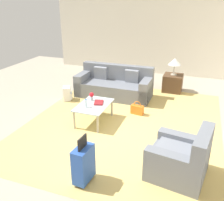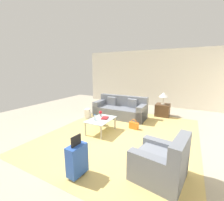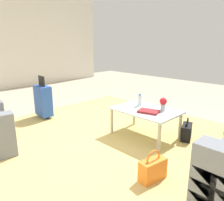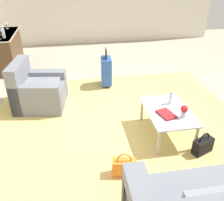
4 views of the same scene
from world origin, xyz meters
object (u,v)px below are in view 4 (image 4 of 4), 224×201
coffee_table (168,114)px  handbag_orange (124,167)px  flower_vase (184,110)px  wine_glass_right_of_centre (2,28)px  bar_console (7,50)px  suitcase_blue (106,70)px  handbag_black (203,145)px  water_bottle (170,99)px  wine_bottle_clear (3,33)px  coffee_table_book (166,114)px  wine_glass_rightmost (6,25)px  armchair (37,92)px  wine_glass_left_of_centre (2,31)px

coffee_table → handbag_orange: 1.19m
coffee_table → flower_vase: flower_vase is taller
wine_glass_right_of_centre → flower_vase: bearing=-139.7°
bar_console → suitcase_blue: bar_console is taller
handbag_black → flower_vase: bearing=36.3°
coffee_table → water_bottle: (0.20, -0.10, 0.15)m
wine_glass_right_of_centre → suitcase_blue: size_ratio=0.18×
suitcase_blue → bar_console: bearing=58.0°
wine_glass_right_of_centre → wine_bottle_clear: (-0.59, -0.15, 0.01)m
wine_bottle_clear → handbag_black: size_ratio=0.84×
handbag_orange → flower_vase: bearing=-61.8°
water_bottle → suitcase_blue: 1.98m
suitcase_blue → handbag_orange: size_ratio=2.37×
coffee_table_book → suitcase_blue: suitcase_blue is taller
coffee_table_book → coffee_table: bearing=-50.0°
wine_glass_right_of_centre → wine_glass_rightmost: 0.34m
wine_bottle_clear → handbag_orange: size_ratio=0.84×
bar_console → water_bottle: bearing=-135.9°
coffee_table_book → handbag_black: coffee_table_book is taller
wine_glass_right_of_centre → handbag_orange: wine_glass_right_of_centre is taller
bar_console → handbag_orange: bearing=-152.4°
coffee_table_book → wine_bottle_clear: size_ratio=1.00×
armchair → handbag_black: 3.15m
coffee_table → handbag_orange: bearing=131.3°
armchair → suitcase_blue: (0.69, -1.47, 0.05)m
wine_bottle_clear → armchair: bearing=-155.1°
wine_glass_rightmost → wine_bottle_clear: wine_bottle_clear is taller
water_bottle → bar_console: bar_console is taller
armchair → coffee_table_book: size_ratio=3.42×
flower_vase → bar_console: (3.72, 3.25, -0.11)m
flower_vase → handbag_orange: (-0.55, 1.02, -0.45)m
water_bottle → handbag_black: bearing=-159.1°
armchair → handbag_orange: (-2.08, -1.30, -0.17)m
coffee_table_book → wine_glass_right_of_centre: bearing=22.7°
bar_console → handbag_black: bar_console is taller
wine_glass_rightmost → handbag_black: (-4.54, -3.47, -0.88)m
armchair → handbag_orange: size_ratio=2.87×
wine_glass_right_of_centre → coffee_table: bearing=-139.4°
coffee_table → wine_glass_left_of_centre: bearing=42.8°
bar_console → suitcase_blue: size_ratio=1.74×
flower_vase → handbag_black: bearing=-143.7°
handbag_black → wine_glass_rightmost: bearing=37.4°
flower_vase → wine_bottle_clear: size_ratio=0.68×
water_bottle → suitcase_blue: (1.80, 0.80, -0.19)m
bar_console → wine_glass_right_of_centre: 0.57m
water_bottle → handbag_black: 0.89m
suitcase_blue → water_bottle: bearing=-156.0°
wine_glass_rightmost → handbag_black: bearing=-142.6°
coffee_table_book → wine_bottle_clear: 4.36m
handbag_orange → handbag_black: size_ratio=1.00×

